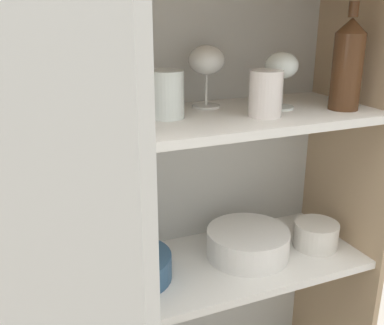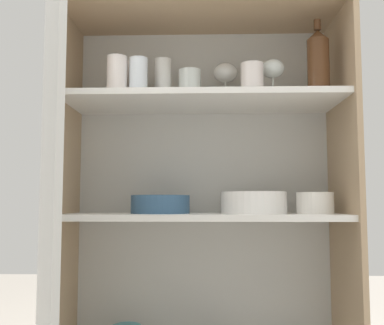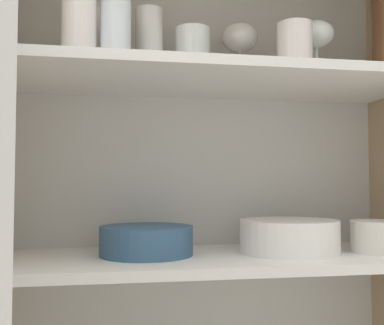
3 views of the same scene
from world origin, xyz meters
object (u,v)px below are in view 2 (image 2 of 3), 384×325
Objects in this scene: plate_stack_white at (254,203)px; serving_bowl_small at (315,202)px; mixing_bowl_large at (160,204)px; wine_bottle at (318,61)px.

plate_stack_white reaches higher than serving_bowl_small.
mixing_bowl_large is 1.65× the size of serving_bowl_small.
wine_bottle is at bearing -69.67° from serving_bowl_small.
serving_bowl_small is at bearing -9.31° from plate_stack_white.
plate_stack_white is at bearing -2.84° from mixing_bowl_large.
plate_stack_white is 0.20m from serving_bowl_small.
serving_bowl_small reaches higher than mixing_bowl_large.
plate_stack_white is 0.31m from mixing_bowl_large.
mixing_bowl_large is at bearing 177.16° from plate_stack_white.
serving_bowl_small is (-0.01, 0.03, -0.46)m from wine_bottle.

